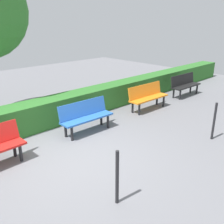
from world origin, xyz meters
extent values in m
plane|color=slate|center=(0.00, 0.00, 0.00)|extent=(22.91, 22.91, 0.00)
cube|color=black|center=(-6.25, -0.77, 0.41)|extent=(1.57, 0.46, 0.05)
cube|color=black|center=(-6.25, -0.96, 0.65)|extent=(1.56, 0.14, 0.42)
cylinder|color=black|center=(-6.87, -0.61, 0.20)|extent=(0.07, 0.07, 0.39)
cylinder|color=black|center=(-6.88, -0.91, 0.20)|extent=(0.07, 0.07, 0.39)
cylinder|color=black|center=(-5.62, -0.64, 0.20)|extent=(0.07, 0.07, 0.39)
cylinder|color=black|center=(-5.63, -0.94, 0.20)|extent=(0.07, 0.07, 0.39)
cube|color=orange|center=(-3.83, -0.78, 0.41)|extent=(1.61, 0.48, 0.05)
cube|color=orange|center=(-3.83, -0.97, 0.65)|extent=(1.60, 0.17, 0.42)
cylinder|color=black|center=(-4.47, -0.61, 0.20)|extent=(0.07, 0.07, 0.39)
cylinder|color=black|center=(-4.48, -0.91, 0.20)|extent=(0.07, 0.07, 0.39)
cylinder|color=black|center=(-3.17, -0.65, 0.20)|extent=(0.07, 0.07, 0.39)
cylinder|color=black|center=(-3.18, -0.95, 0.20)|extent=(0.07, 0.07, 0.39)
cube|color=blue|center=(-1.12, -0.78, 0.41)|extent=(1.54, 0.47, 0.05)
cube|color=blue|center=(-1.12, -0.97, 0.65)|extent=(1.53, 0.18, 0.42)
cylinder|color=black|center=(-1.73, -0.61, 0.20)|extent=(0.07, 0.07, 0.39)
cylinder|color=black|center=(-1.74, -0.91, 0.20)|extent=(0.07, 0.07, 0.39)
cylinder|color=black|center=(-0.50, -0.65, 0.20)|extent=(0.07, 0.07, 0.39)
cylinder|color=black|center=(-0.51, -0.95, 0.20)|extent=(0.07, 0.07, 0.39)
cylinder|color=black|center=(0.90, -0.61, 0.20)|extent=(0.07, 0.07, 0.39)
cylinder|color=black|center=(0.91, -0.91, 0.20)|extent=(0.07, 0.07, 0.39)
cube|color=#2D6B28|center=(-1.17, -2.00, 0.39)|extent=(18.91, 0.71, 0.78)
cylinder|color=black|center=(-3.19, 1.82, 0.50)|extent=(0.06, 0.06, 1.00)
cylinder|color=black|center=(0.34, 1.82, 0.50)|extent=(0.06, 0.06, 1.00)
camera|label=1|loc=(2.87, 4.31, 2.96)|focal=40.54mm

